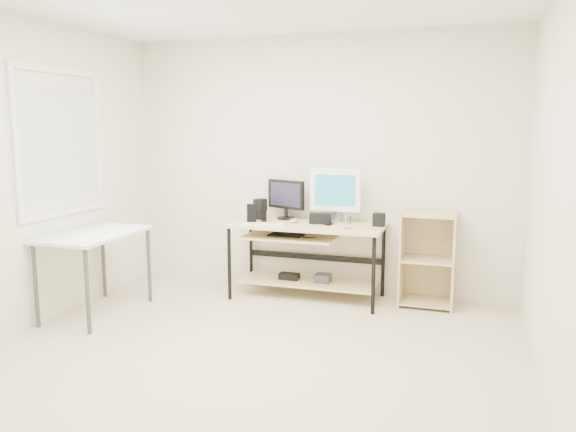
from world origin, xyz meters
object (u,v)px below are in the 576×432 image
(desk, at_px, (305,245))
(side_table, at_px, (94,242))
(audio_controller, at_px, (252,213))
(white_imac, at_px, (335,191))
(black_monitor, at_px, (286,197))
(shelf_unit, at_px, (428,258))

(desk, distance_m, side_table, 1.97)
(desk, height_order, audio_controller, audio_controller)
(side_table, bearing_deg, audio_controller, 41.53)
(desk, xyz_separation_m, white_imac, (0.27, 0.14, 0.52))
(side_table, bearing_deg, desk, 32.65)
(side_table, xyz_separation_m, black_monitor, (1.39, 1.26, 0.31))
(shelf_unit, bearing_deg, black_monitor, 178.56)
(black_monitor, xyz_separation_m, audio_controller, (-0.27, -0.26, -0.14))
(side_table, distance_m, white_imac, 2.30)
(desk, height_order, shelf_unit, shelf_unit)
(audio_controller, bearing_deg, shelf_unit, -8.57)
(side_table, bearing_deg, black_monitor, 42.02)
(desk, height_order, side_table, same)
(side_table, relative_size, black_monitor, 2.34)
(white_imac, bearing_deg, shelf_unit, 1.48)
(shelf_unit, height_order, black_monitor, black_monitor)
(desk, xyz_separation_m, black_monitor, (-0.26, 0.20, 0.44))
(black_monitor, height_order, white_imac, white_imac)
(shelf_unit, distance_m, audio_controller, 1.77)
(shelf_unit, height_order, white_imac, white_imac)
(white_imac, bearing_deg, audio_controller, -165.22)
(desk, distance_m, white_imac, 0.60)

